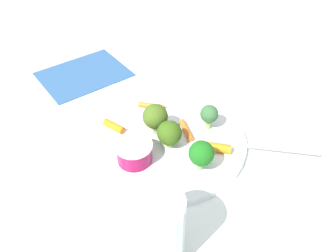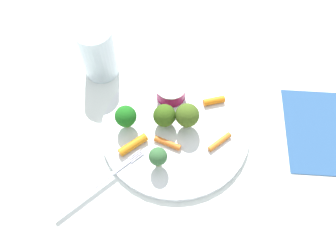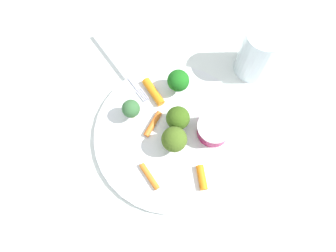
# 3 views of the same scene
# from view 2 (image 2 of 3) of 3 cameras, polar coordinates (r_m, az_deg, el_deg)

# --- Properties ---
(ground_plane) EXTENTS (2.40, 2.40, 0.00)m
(ground_plane) POSITION_cam_2_polar(r_m,az_deg,el_deg) (0.67, 1.21, -0.73)
(ground_plane) COLOR white
(plate) EXTENTS (0.29, 0.29, 0.01)m
(plate) POSITION_cam_2_polar(r_m,az_deg,el_deg) (0.66, 1.22, -0.48)
(plate) COLOR white
(plate) RESTS_ON ground_plane
(sauce_cup) EXTENTS (0.06, 0.06, 0.03)m
(sauce_cup) POSITION_cam_2_polar(r_m,az_deg,el_deg) (0.68, 0.48, 5.87)
(sauce_cup) COLOR maroon
(sauce_cup) RESTS_ON plate
(broccoli_floret_0) EXTENTS (0.03, 0.03, 0.05)m
(broccoli_floret_0) POSITION_cam_2_polar(r_m,az_deg,el_deg) (0.59, -1.34, -5.27)
(broccoli_floret_0) COLOR #95AE63
(broccoli_floret_0) RESTS_ON plate
(broccoli_floret_1) EXTENTS (0.04, 0.04, 0.05)m
(broccoli_floret_1) POSITION_cam_2_polar(r_m,az_deg,el_deg) (0.63, -7.06, 1.59)
(broccoli_floret_1) COLOR #7DB55A
(broccoli_floret_1) RESTS_ON plate
(broccoli_floret_2) EXTENTS (0.04, 0.04, 0.05)m
(broccoli_floret_2) POSITION_cam_2_polar(r_m,az_deg,el_deg) (0.63, -0.64, 1.63)
(broccoli_floret_2) COLOR #85B85E
(broccoli_floret_2) RESTS_ON plate
(broccoli_floret_3) EXTENTS (0.04, 0.04, 0.06)m
(broccoli_floret_3) POSITION_cam_2_polar(r_m,az_deg,el_deg) (0.63, 3.23, 1.76)
(broccoli_floret_3) COLOR #8EA961
(broccoli_floret_3) RESTS_ON plate
(carrot_stick_0) EXTENTS (0.05, 0.03, 0.01)m
(carrot_stick_0) POSITION_cam_2_polar(r_m,az_deg,el_deg) (0.64, 8.64, -2.51)
(carrot_stick_0) COLOR orange
(carrot_stick_0) RESTS_ON plate
(carrot_stick_1) EXTENTS (0.06, 0.04, 0.02)m
(carrot_stick_1) POSITION_cam_2_polar(r_m,az_deg,el_deg) (0.63, -5.84, -3.12)
(carrot_stick_1) COLOR orange
(carrot_stick_1) RESTS_ON plate
(carrot_stick_2) EXTENTS (0.04, 0.04, 0.01)m
(carrot_stick_2) POSITION_cam_2_polar(r_m,az_deg,el_deg) (0.69, 7.68, 4.19)
(carrot_stick_2) COLOR orange
(carrot_stick_2) RESTS_ON plate
(carrot_stick_3) EXTENTS (0.01, 0.05, 0.01)m
(carrot_stick_3) POSITION_cam_2_polar(r_m,az_deg,el_deg) (0.63, -0.26, -2.80)
(carrot_stick_3) COLOR orange
(carrot_stick_3) RESTS_ON plate
(fork) EXTENTS (0.17, 0.09, 0.00)m
(fork) POSITION_cam_2_polar(r_m,az_deg,el_deg) (0.62, -10.93, -9.02)
(fork) COLOR #B2B2C8
(fork) RESTS_ON plate
(drinking_glass) EXTENTS (0.07, 0.07, 0.12)m
(drinking_glass) POSITION_cam_2_polar(r_m,az_deg,el_deg) (0.72, -11.62, 11.97)
(drinking_glass) COLOR silver
(drinking_glass) RESTS_ON ground_plane
(napkin) EXTENTS (0.22, 0.20, 0.00)m
(napkin) POSITION_cam_2_polar(r_m,az_deg,el_deg) (0.73, 24.57, -0.75)
(napkin) COLOR #2D5384
(napkin) RESTS_ON ground_plane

